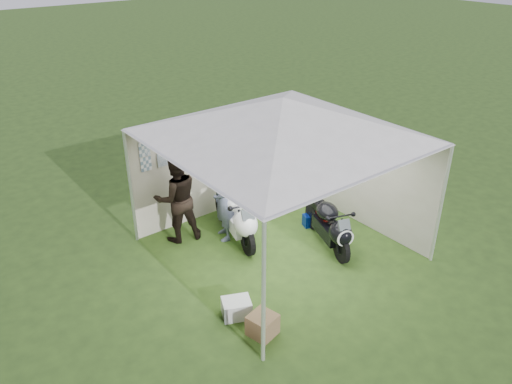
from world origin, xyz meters
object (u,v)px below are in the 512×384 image
at_px(person_dark_jacket, 177,198).
at_px(equipment_box, 293,186).
at_px(paddock_stand, 311,220).
at_px(motorcycle_black, 330,224).
at_px(crate_0, 237,308).
at_px(person_blue_jacket, 224,200).
at_px(crate_1, 263,325).
at_px(canopy_tent, 281,121).
at_px(motorcycle_white, 236,215).

xyz_separation_m(person_dark_jacket, equipment_box, (3.01, 0.00, -0.66)).
xyz_separation_m(paddock_stand, person_dark_jacket, (-2.41, 1.25, 0.78)).
bearing_deg(motorcycle_black, person_dark_jacket, 156.30).
xyz_separation_m(paddock_stand, crate_0, (-2.85, -1.29, 0.02)).
bearing_deg(person_blue_jacket, paddock_stand, 85.09).
bearing_deg(crate_1, person_blue_jacket, 66.92).
height_order(equipment_box, crate_1, equipment_box).
height_order(motorcycle_black, person_blue_jacket, person_blue_jacket).
xyz_separation_m(person_blue_jacket, crate_1, (-1.11, -2.60, -0.67)).
bearing_deg(motorcycle_black, person_blue_jacket, 152.60).
bearing_deg(person_blue_jacket, canopy_tent, 49.24).
xyz_separation_m(equipment_box, crate_0, (-3.45, -2.54, -0.10)).
relative_size(person_blue_jacket, crate_0, 3.79).
bearing_deg(canopy_tent, paddock_stand, 12.23).
bearing_deg(motorcycle_black, equipment_box, 86.47).
bearing_deg(crate_0, canopy_tent, 30.95).
relative_size(canopy_tent, person_blue_jacket, 3.36).
height_order(canopy_tent, motorcycle_white, canopy_tent).
bearing_deg(canopy_tent, crate_0, -149.05).
distance_m(motorcycle_black, paddock_stand, 0.90).
bearing_deg(motorcycle_white, canopy_tent, -46.95).
height_order(person_dark_jacket, crate_0, person_dark_jacket).
bearing_deg(crate_0, person_dark_jacket, 80.07).
xyz_separation_m(equipment_box, crate_1, (-3.38, -3.11, -0.07)).
bearing_deg(paddock_stand, canopy_tent, -167.77).
relative_size(equipment_box, crate_0, 1.10).
bearing_deg(person_blue_jacket, motorcycle_white, 57.61).
relative_size(crate_0, crate_1, 1.16).
relative_size(motorcycle_black, crate_0, 3.90).
xyz_separation_m(paddock_stand, person_blue_jacket, (-1.67, 0.74, 0.71)).
bearing_deg(person_dark_jacket, equipment_box, -166.79).
relative_size(motorcycle_white, person_blue_jacket, 1.15).
distance_m(person_blue_jacket, equipment_box, 2.41).
height_order(person_dark_jacket, crate_1, person_dark_jacket).
relative_size(person_blue_jacket, crate_1, 4.39).
height_order(person_dark_jacket, equipment_box, person_dark_jacket).
relative_size(canopy_tent, crate_0, 12.75).
bearing_deg(canopy_tent, motorcycle_black, -32.89).
bearing_deg(canopy_tent, motorcycle_white, 117.95).
bearing_deg(person_blue_jacket, crate_0, -11.19).
distance_m(person_dark_jacket, crate_1, 3.22).
bearing_deg(equipment_box, crate_1, -137.35).
relative_size(canopy_tent, person_dark_jacket, 3.12).
bearing_deg(crate_0, motorcycle_black, 11.36).
relative_size(motorcycle_white, motorcycle_black, 1.11).
height_order(motorcycle_white, crate_1, motorcycle_white).
distance_m(person_blue_jacket, crate_1, 2.90).
distance_m(motorcycle_white, motorcycle_black, 1.81).
relative_size(person_dark_jacket, equipment_box, 3.72).
relative_size(motorcycle_white, crate_1, 5.03).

